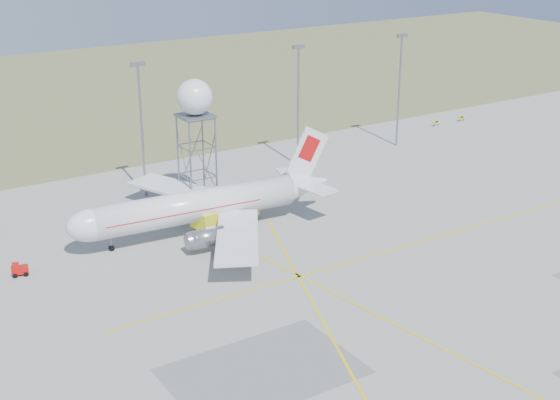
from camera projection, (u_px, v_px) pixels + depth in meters
ground at (530, 382)px, 72.50m from camera, size 400.00×400.00×0.00m
grass_strip at (60, 95)px, 183.06m from camera, size 400.00×120.00×0.03m
mast_b at (141, 119)px, 115.35m from camera, size 2.20×0.50×20.50m
mast_c at (298, 96)px, 129.41m from camera, size 2.20×0.50×20.50m
mast_d at (400, 81)px, 140.46m from camera, size 2.20×0.50×20.50m
taxi_sign_near at (436, 122)px, 156.97m from camera, size 1.60×0.17×1.20m
taxi_sign_far at (462, 117)px, 160.48m from camera, size 1.60×0.17×1.20m
airliner_main at (200, 206)px, 104.34m from camera, size 37.97×36.82×12.92m
radar_tower at (196, 135)px, 112.74m from camera, size 5.18×5.18×18.74m
fire_truck at (227, 214)px, 107.18m from camera, size 10.21×5.47×3.90m
baggage_tug at (20, 271)px, 93.50m from camera, size 2.21×1.95×1.53m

